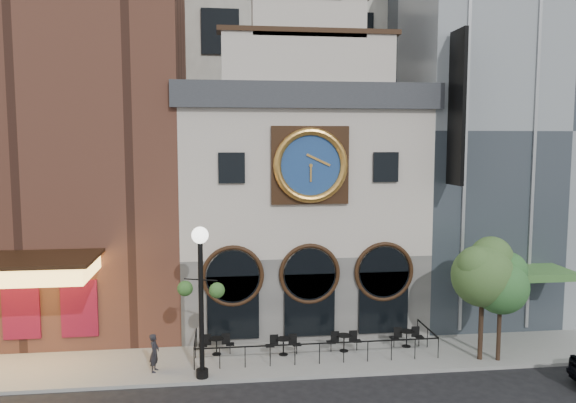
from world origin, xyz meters
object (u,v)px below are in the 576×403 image
Objects in this scene: pedestrian at (154,353)px; tree_right at (501,282)px; bistro_1 at (283,345)px; lamppost at (201,285)px; bistro_3 at (407,337)px; bistro_2 at (344,341)px; bistro_0 at (217,344)px; tree_left at (484,271)px.

tree_right is (14.77, -0.55, 2.66)m from pedestrian.
bistro_1 is 5.25m from lamppost.
bistro_2 is at bearing -176.29° from bistro_3.
tree_right is at bearing -10.36° from bistro_1.
pedestrian is 15.02m from tree_right.
bistro_1 is at bearing -67.80° from pedestrian.
bistro_0 is 0.29× the size of tree_left.
pedestrian reaches higher than bistro_1.
bistro_2 is 1.00× the size of bistro_3.
bistro_0 is 2.99m from pedestrian.
bistro_2 is 8.39m from pedestrian.
tree_left reaches higher than bistro_3.
bistro_2 is at bearing 37.86° from lamppost.
bistro_0 is at bearing 96.17° from lamppost.
bistro_1 is 5.80m from bistro_3.
bistro_3 is 0.34× the size of tree_right.
tree_left reaches higher than bistro_1.
bistro_2 is 0.29× the size of tree_left.
bistro_2 is 0.26× the size of lamppost.
bistro_1 is 1.00× the size of bistro_3.
tree_right reaches higher than pedestrian.
lamppost is 1.30× the size of tree_right.
pedestrian is at bearing 178.57° from tree_left.
lamppost is (-0.56, -2.41, 3.34)m from bistro_0.
bistro_1 is (2.96, -0.41, 0.00)m from bistro_0.
lamppost is at bearing -102.98° from pedestrian.
pedestrian is (-11.29, -1.45, 0.33)m from bistro_3.
bistro_0 is at bearing 170.25° from tree_right.
bistro_3 is at bearing -0.67° from bistro_0.
pedestrian reaches higher than bistro_2.
bistro_3 is 0.26× the size of lamppost.
lamppost is 12.08m from tree_left.
tree_left is at bearing -15.55° from bistro_2.
bistro_2 is at bearing -2.96° from bistro_0.
tree_right is at bearing -15.55° from bistro_2.
bistro_0 is at bearing -48.15° from pedestrian.
bistro_2 is (2.78, 0.11, 0.00)m from bistro_1.
lamppost is (-3.53, -2.00, 3.34)m from bistro_1.
bistro_1 is at bearing 169.64° from tree_right.
bistro_2 is 7.45m from lamppost.
tree_left reaches higher than bistro_0.
bistro_3 is at bearing -72.22° from pedestrian.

